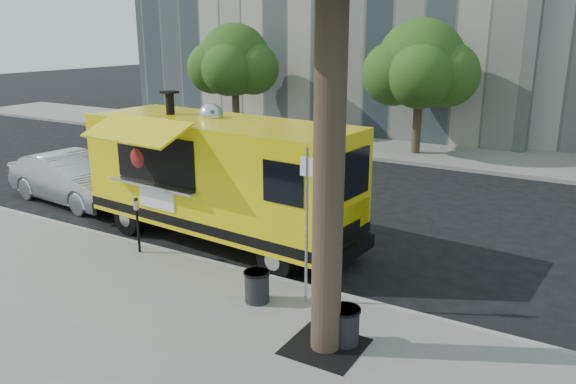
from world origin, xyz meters
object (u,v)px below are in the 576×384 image
at_px(sedan, 72,178).
at_px(far_tree_a, 235,60).
at_px(food_truck, 218,176).
at_px(trash_bin_right, 257,285).
at_px(trash_bin_left, 345,325).
at_px(sign_post, 307,217).
at_px(far_tree_b, 421,64).
at_px(parking_meter, 137,218).

bearing_deg(sedan, far_tree_a, 15.16).
distance_m(far_tree_a, food_truck, 14.40).
bearing_deg(food_truck, far_tree_a, 128.58).
relative_size(food_truck, trash_bin_right, 12.32).
height_order(trash_bin_left, trash_bin_right, trash_bin_left).
relative_size(far_tree_a, food_truck, 0.71).
height_order(sign_post, trash_bin_right, sign_post).
relative_size(far_tree_a, far_tree_b, 0.97).
distance_m(far_tree_b, parking_meter, 14.48).
bearing_deg(far_tree_a, trash_bin_right, -53.12).
xyz_separation_m(food_truck, trash_bin_right, (2.78, -2.50, -1.24)).
bearing_deg(trash_bin_right, trash_bin_left, -14.08).
distance_m(far_tree_a, parking_meter, 15.59).
xyz_separation_m(parking_meter, trash_bin_right, (3.74, -0.66, -0.51)).
bearing_deg(food_truck, trash_bin_right, -37.42).
height_order(parking_meter, trash_bin_left, parking_meter).
bearing_deg(sign_post, trash_bin_left, -37.89).
bearing_deg(food_truck, sign_post, -24.98).
bearing_deg(trash_bin_left, parking_meter, 168.48).
height_order(sign_post, sedan, sign_post).
xyz_separation_m(sign_post, trash_bin_right, (-0.81, -0.46, -1.37)).
relative_size(far_tree_b, sign_post, 1.83).
xyz_separation_m(far_tree_a, sign_post, (11.55, -13.85, -1.93)).
bearing_deg(far_tree_b, trash_bin_left, -75.93).
bearing_deg(sedan, parking_meter, -108.59).
xyz_separation_m(far_tree_b, sign_post, (2.55, -14.25, -1.98)).
distance_m(parking_meter, sedan, 5.49).
bearing_deg(sedan, trash_bin_left, -102.16).
bearing_deg(food_truck, far_tree_b, 89.75).
bearing_deg(trash_bin_right, sign_post, 29.85).
distance_m(far_tree_a, trash_bin_right, 18.20).
bearing_deg(far_tree_a, trash_bin_left, -49.18).
relative_size(far_tree_a, sedan, 1.16).
bearing_deg(trash_bin_right, parking_meter, 169.92).
xyz_separation_m(parking_meter, trash_bin_left, (5.82, -1.19, -0.49)).
height_order(sedan, trash_bin_left, sedan).
relative_size(far_tree_a, parking_meter, 4.01).
bearing_deg(trash_bin_right, food_truck, 137.99).
xyz_separation_m(far_tree_a, trash_bin_left, (12.82, -14.84, -3.29)).
relative_size(sedan, trash_bin_left, 7.28).
height_order(far_tree_a, food_truck, far_tree_a).
relative_size(food_truck, sedan, 1.63).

